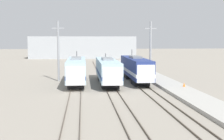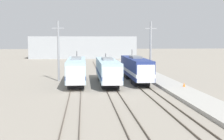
{
  "view_description": "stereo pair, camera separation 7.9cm",
  "coord_description": "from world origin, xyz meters",
  "px_view_note": "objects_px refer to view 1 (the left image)",
  "views": [
    {
      "loc": [
        -4.03,
        -43.1,
        7.15
      ],
      "look_at": [
        0.34,
        2.89,
        2.64
      ],
      "focal_mm": 50.0,
      "sensor_mm": 36.0,
      "label": 1
    },
    {
      "loc": [
        -3.96,
        -43.11,
        7.15
      ],
      "look_at": [
        0.34,
        2.89,
        2.64
      ],
      "focal_mm": 50.0,
      "sensor_mm": 36.0,
      "label": 2
    }
  ],
  "objects_px": {
    "locomotive_far_left": "(76,71)",
    "traffic_cone": "(184,85)",
    "catenary_tower_right": "(151,50)",
    "catenary_tower_left": "(58,50)",
    "locomotive_center": "(108,70)",
    "locomotive_far_right": "(136,69)"
  },
  "relations": [
    {
      "from": "locomotive_far_left",
      "to": "traffic_cone",
      "type": "height_order",
      "value": "locomotive_far_left"
    },
    {
      "from": "locomotive_far_left",
      "to": "catenary_tower_right",
      "type": "relative_size",
      "value": 1.58
    },
    {
      "from": "locomotive_far_left",
      "to": "catenary_tower_left",
      "type": "height_order",
      "value": "catenary_tower_left"
    },
    {
      "from": "catenary_tower_right",
      "to": "locomotive_center",
      "type": "bearing_deg",
      "value": -153.77
    },
    {
      "from": "traffic_cone",
      "to": "locomotive_far_left",
      "type": "bearing_deg",
      "value": 157.57
    },
    {
      "from": "locomotive_far_right",
      "to": "traffic_cone",
      "type": "xyz_separation_m",
      "value": [
        5.51,
        -8.81,
        -1.54
      ]
    },
    {
      "from": "locomotive_far_right",
      "to": "traffic_cone",
      "type": "bearing_deg",
      "value": -57.94
    },
    {
      "from": "locomotive_center",
      "to": "catenary_tower_left",
      "type": "bearing_deg",
      "value": 154.44
    },
    {
      "from": "locomotive_center",
      "to": "catenary_tower_left",
      "type": "height_order",
      "value": "catenary_tower_left"
    },
    {
      "from": "locomotive_center",
      "to": "locomotive_far_right",
      "type": "bearing_deg",
      "value": 22.12
    },
    {
      "from": "catenary_tower_right",
      "to": "traffic_cone",
      "type": "xyz_separation_m",
      "value": [
        2.63,
        -10.66,
        -4.61
      ]
    },
    {
      "from": "locomotive_far_right",
      "to": "traffic_cone",
      "type": "relative_size",
      "value": 30.18
    },
    {
      "from": "locomotive_far_left",
      "to": "catenary_tower_left",
      "type": "xyz_separation_m",
      "value": [
        -3.13,
        4.25,
        3.07
      ]
    },
    {
      "from": "locomotive_far_left",
      "to": "locomotive_center",
      "type": "relative_size",
      "value": 0.9
    },
    {
      "from": "locomotive_far_left",
      "to": "catenary_tower_left",
      "type": "bearing_deg",
      "value": 126.37
    },
    {
      "from": "locomotive_far_left",
      "to": "traffic_cone",
      "type": "xyz_separation_m",
      "value": [
        15.53,
        -6.41,
        -1.54
      ]
    },
    {
      "from": "locomotive_far_right",
      "to": "catenary_tower_left",
      "type": "bearing_deg",
      "value": 171.97
    },
    {
      "from": "catenary_tower_left",
      "to": "traffic_cone",
      "type": "bearing_deg",
      "value": -29.73
    },
    {
      "from": "catenary_tower_left",
      "to": "catenary_tower_right",
      "type": "xyz_separation_m",
      "value": [
        16.04,
        0.0,
        0.0
      ]
    },
    {
      "from": "locomotive_far_right",
      "to": "catenary_tower_right",
      "type": "distance_m",
      "value": 4.6
    },
    {
      "from": "locomotive_center",
      "to": "locomotive_far_right",
      "type": "relative_size",
      "value": 1.01
    },
    {
      "from": "locomotive_center",
      "to": "traffic_cone",
      "type": "xyz_separation_m",
      "value": [
        10.52,
        -6.77,
        -1.47
      ]
    }
  ]
}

